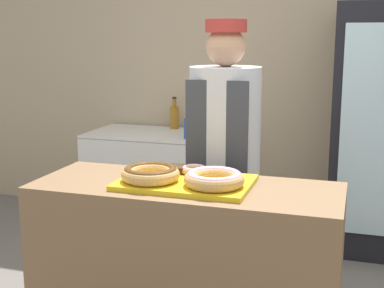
{
  "coord_description": "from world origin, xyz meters",
  "views": [
    {
      "loc": [
        0.77,
        -2.33,
        1.59
      ],
      "look_at": [
        0.0,
        0.1,
        1.07
      ],
      "focal_mm": 50.0,
      "sensor_mm": 36.0,
      "label": 1
    }
  ],
  "objects_px": {
    "brownie_back_right": "(211,172)",
    "bottle_blue": "(188,127)",
    "beverage_fridge": "(383,131)",
    "donut_mini_center": "(194,169)",
    "chest_freezer": "(154,179)",
    "donut_chocolate_glaze": "(150,173)",
    "brownie_back_left": "(177,169)",
    "donut_light_glaze": "(214,178)",
    "baker_person": "(224,162)",
    "serving_tray": "(186,183)",
    "bottle_amber": "(174,116)"
  },
  "relations": [
    {
      "from": "donut_light_glaze",
      "to": "donut_mini_center",
      "type": "xyz_separation_m",
      "value": [
        -0.16,
        0.19,
        -0.02
      ]
    },
    {
      "from": "donut_mini_center",
      "to": "chest_freezer",
      "type": "xyz_separation_m",
      "value": [
        -0.85,
        1.61,
        -0.53
      ]
    },
    {
      "from": "serving_tray",
      "to": "donut_light_glaze",
      "type": "xyz_separation_m",
      "value": [
        0.16,
        -0.06,
        0.05
      ]
    },
    {
      "from": "brownie_back_left",
      "to": "beverage_fridge",
      "type": "relative_size",
      "value": 0.05
    },
    {
      "from": "chest_freezer",
      "to": "bottle_amber",
      "type": "xyz_separation_m",
      "value": [
        0.1,
        0.24,
        0.5
      ]
    },
    {
      "from": "brownie_back_left",
      "to": "bottle_amber",
      "type": "relative_size",
      "value": 0.33
    },
    {
      "from": "donut_chocolate_glaze",
      "to": "bottle_blue",
      "type": "xyz_separation_m",
      "value": [
        -0.35,
        1.64,
        -0.06
      ]
    },
    {
      "from": "donut_chocolate_glaze",
      "to": "chest_freezer",
      "type": "relative_size",
      "value": 0.26
    },
    {
      "from": "donut_mini_center",
      "to": "baker_person",
      "type": "xyz_separation_m",
      "value": [
        0.04,
        0.46,
        -0.06
      ]
    },
    {
      "from": "donut_light_glaze",
      "to": "serving_tray",
      "type": "bearing_deg",
      "value": 159.31
    },
    {
      "from": "serving_tray",
      "to": "brownie_back_left",
      "type": "height_order",
      "value": "brownie_back_left"
    },
    {
      "from": "baker_person",
      "to": "bottle_blue",
      "type": "height_order",
      "value": "baker_person"
    },
    {
      "from": "donut_mini_center",
      "to": "chest_freezer",
      "type": "bearing_deg",
      "value": 117.88
    },
    {
      "from": "brownie_back_right",
      "to": "baker_person",
      "type": "relative_size",
      "value": 0.05
    },
    {
      "from": "beverage_fridge",
      "to": "bottle_amber",
      "type": "xyz_separation_m",
      "value": [
        -1.69,
        0.24,
        -0.0
      ]
    },
    {
      "from": "donut_chocolate_glaze",
      "to": "brownie_back_left",
      "type": "relative_size",
      "value": 3.05
    },
    {
      "from": "bottle_amber",
      "to": "brownie_back_left",
      "type": "bearing_deg",
      "value": -70.25
    },
    {
      "from": "baker_person",
      "to": "chest_freezer",
      "type": "height_order",
      "value": "baker_person"
    },
    {
      "from": "brownie_back_right",
      "to": "bottle_blue",
      "type": "distance_m",
      "value": 1.57
    },
    {
      "from": "bottle_amber",
      "to": "bottle_blue",
      "type": "xyz_separation_m",
      "value": [
        0.25,
        -0.4,
        -0.02
      ]
    },
    {
      "from": "serving_tray",
      "to": "chest_freezer",
      "type": "distance_m",
      "value": 2.01
    },
    {
      "from": "donut_chocolate_glaze",
      "to": "donut_light_glaze",
      "type": "bearing_deg",
      "value": 0.0
    },
    {
      "from": "serving_tray",
      "to": "donut_mini_center",
      "type": "bearing_deg",
      "value": 90.0
    },
    {
      "from": "brownie_back_right",
      "to": "chest_freezer",
      "type": "distance_m",
      "value": 1.94
    },
    {
      "from": "serving_tray",
      "to": "beverage_fridge",
      "type": "xyz_separation_m",
      "value": [
        0.94,
        1.74,
        0.01
      ]
    },
    {
      "from": "beverage_fridge",
      "to": "donut_light_glaze",
      "type": "bearing_deg",
      "value": -113.56
    },
    {
      "from": "serving_tray",
      "to": "donut_chocolate_glaze",
      "type": "height_order",
      "value": "donut_chocolate_glaze"
    },
    {
      "from": "donut_chocolate_glaze",
      "to": "baker_person",
      "type": "distance_m",
      "value": 0.68
    },
    {
      "from": "beverage_fridge",
      "to": "donut_mini_center",
      "type": "bearing_deg",
      "value": -120.33
    },
    {
      "from": "serving_tray",
      "to": "bottle_amber",
      "type": "distance_m",
      "value": 2.12
    },
    {
      "from": "chest_freezer",
      "to": "serving_tray",
      "type": "bearing_deg",
      "value": -63.95
    },
    {
      "from": "brownie_back_left",
      "to": "baker_person",
      "type": "height_order",
      "value": "baker_person"
    },
    {
      "from": "brownie_back_left",
      "to": "chest_freezer",
      "type": "bearing_deg",
      "value": 115.38
    },
    {
      "from": "brownie_back_left",
      "to": "donut_mini_center",
      "type": "bearing_deg",
      "value": 0.0
    },
    {
      "from": "donut_chocolate_glaze",
      "to": "brownie_back_left",
      "type": "bearing_deg",
      "value": 70.63
    },
    {
      "from": "chest_freezer",
      "to": "bottle_blue",
      "type": "bearing_deg",
      "value": -24.81
    },
    {
      "from": "donut_chocolate_glaze",
      "to": "baker_person",
      "type": "bearing_deg",
      "value": 73.11
    },
    {
      "from": "beverage_fridge",
      "to": "bottle_amber",
      "type": "distance_m",
      "value": 1.71
    },
    {
      "from": "chest_freezer",
      "to": "beverage_fridge",
      "type": "bearing_deg",
      "value": -0.21
    },
    {
      "from": "donut_chocolate_glaze",
      "to": "beverage_fridge",
      "type": "bearing_deg",
      "value": 58.65
    },
    {
      "from": "serving_tray",
      "to": "chest_freezer",
      "type": "height_order",
      "value": "serving_tray"
    },
    {
      "from": "donut_light_glaze",
      "to": "bottle_amber",
      "type": "relative_size",
      "value": 1.01
    },
    {
      "from": "donut_chocolate_glaze",
      "to": "donut_light_glaze",
      "type": "relative_size",
      "value": 1.0
    },
    {
      "from": "serving_tray",
      "to": "chest_freezer",
      "type": "xyz_separation_m",
      "value": [
        -0.85,
        1.75,
        -0.5
      ]
    },
    {
      "from": "donut_chocolate_glaze",
      "to": "brownie_back_right",
      "type": "relative_size",
      "value": 3.05
    },
    {
      "from": "bottle_blue",
      "to": "donut_chocolate_glaze",
      "type": "bearing_deg",
      "value": -78.09
    },
    {
      "from": "serving_tray",
      "to": "beverage_fridge",
      "type": "bearing_deg",
      "value": 61.62
    },
    {
      "from": "serving_tray",
      "to": "bottle_blue",
      "type": "relative_size",
      "value": 2.7
    },
    {
      "from": "bottle_amber",
      "to": "bottle_blue",
      "type": "distance_m",
      "value": 0.47
    },
    {
      "from": "donut_chocolate_glaze",
      "to": "brownie_back_right",
      "type": "distance_m",
      "value": 0.31
    }
  ]
}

